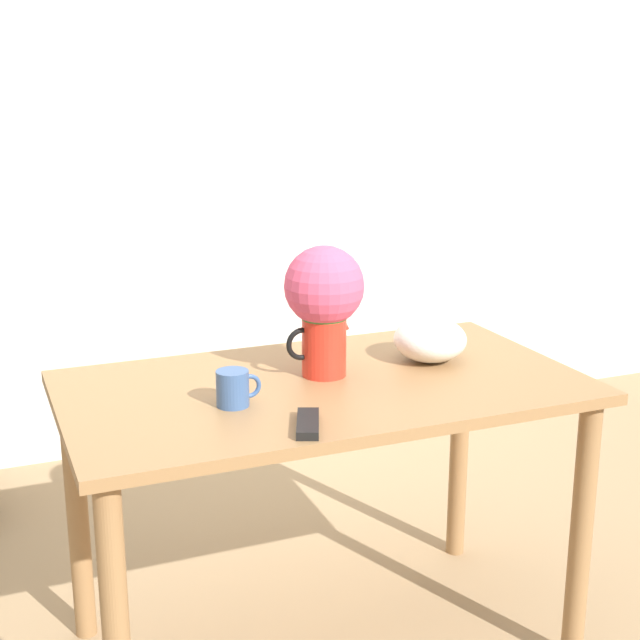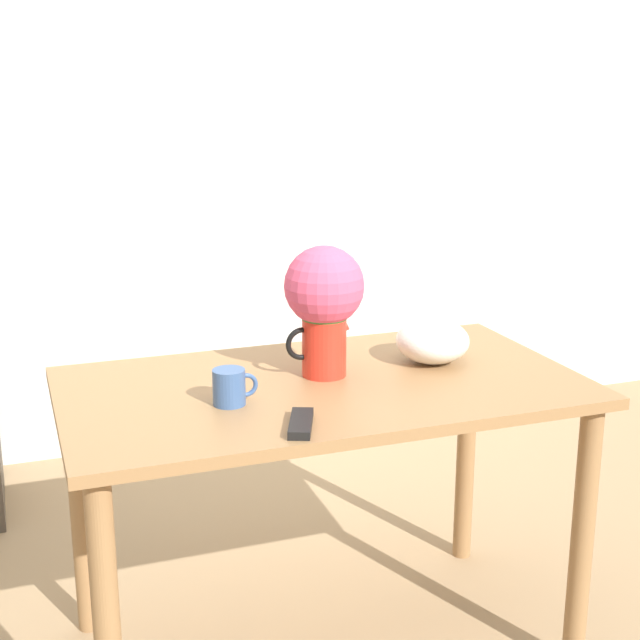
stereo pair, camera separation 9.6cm
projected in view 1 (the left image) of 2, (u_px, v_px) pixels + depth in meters
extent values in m
cube|color=silver|center=(160.00, 144.00, 3.63)|extent=(8.00, 0.05, 2.60)
cube|color=olive|center=(324.00, 387.00, 2.33)|extent=(1.35, 0.75, 0.03)
cylinder|color=olive|center=(581.00, 535.00, 2.37)|extent=(0.06, 0.06, 0.76)
cylinder|color=olive|center=(78.00, 514.00, 2.49)|extent=(0.06, 0.06, 0.76)
cylinder|color=olive|center=(459.00, 448.00, 2.94)|extent=(0.06, 0.06, 0.76)
cylinder|color=red|center=(324.00, 344.00, 2.36)|extent=(0.12, 0.12, 0.17)
cone|color=red|center=(342.00, 321.00, 2.36)|extent=(0.04, 0.04, 0.04)
torus|color=black|center=(302.00, 344.00, 2.33)|extent=(0.09, 0.01, 0.09)
sphere|color=#3D7033|center=(324.00, 300.00, 2.33)|extent=(0.16, 0.16, 0.16)
sphere|color=#DB4C70|center=(324.00, 286.00, 2.32)|extent=(0.21, 0.21, 0.21)
cylinder|color=#385689|center=(233.00, 388.00, 2.14)|extent=(0.08, 0.08, 0.09)
torus|color=#385689|center=(249.00, 386.00, 2.16)|extent=(0.06, 0.01, 0.06)
ellipsoid|color=silver|center=(430.00, 340.00, 2.49)|extent=(0.20, 0.20, 0.12)
cube|color=black|center=(308.00, 424.00, 2.01)|extent=(0.11, 0.16, 0.02)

